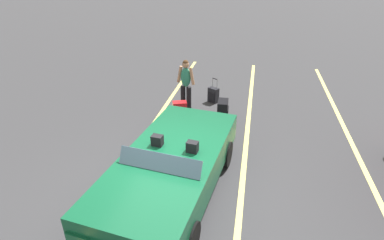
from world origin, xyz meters
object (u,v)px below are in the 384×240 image
suitcase_large_black (223,113)px  suitcase_medium_bright (180,112)px  convertible_car (167,175)px  suitcase_small_carryon (213,95)px  traveler_person (186,83)px

suitcase_large_black → suitcase_medium_bright: bearing=180.0°
convertible_car → suitcase_small_carryon: (-4.85, 0.20, -0.34)m
convertible_car → traveler_person: bearing=-165.4°
suitcase_medium_bright → traveler_person: (-0.71, 0.03, 0.62)m
suitcase_medium_bright → traveler_person: size_ratio=0.38×
suitcase_large_black → traveler_person: size_ratio=0.45×
suitcase_large_black → traveler_person: (-0.66, -1.22, 0.56)m
suitcase_large_black → suitcase_medium_bright: suitcase_large_black is taller
convertible_car → traveler_person: size_ratio=2.62×
convertible_car → suitcase_large_black: (-3.34, 0.69, -0.22)m
traveler_person → convertible_car: bearing=22.1°
suitcase_small_carryon → suitcase_large_black: bearing=48.1°
suitcase_small_carryon → convertible_car: bearing=28.0°
convertible_car → suitcase_medium_bright: convertible_car is taller
convertible_car → suitcase_small_carryon: 4.86m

